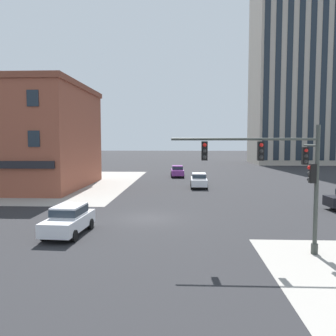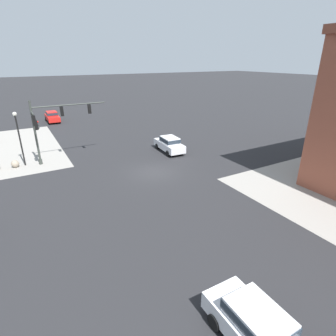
{
  "view_description": "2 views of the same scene",
  "coord_description": "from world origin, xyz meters",
  "px_view_note": "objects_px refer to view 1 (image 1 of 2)",
  "views": [
    {
      "loc": [
        2.46,
        -24.1,
        5.39
      ],
      "look_at": [
        1.2,
        3.18,
        3.26
      ],
      "focal_mm": 37.9,
      "sensor_mm": 36.0,
      "label": 1
    },
    {
      "loc": [
        10.1,
        20.2,
        9.58
      ],
      "look_at": [
        0.27,
        3.0,
        1.54
      ],
      "focal_mm": 28.93,
      "sensor_mm": 36.0,
      "label": 2
    }
  ],
  "objects_px": {
    "traffic_signal_main": "(286,171)",
    "car_cross_westbound": "(69,219)",
    "car_main_southbound_far": "(199,180)",
    "car_cross_eastbound": "(177,171)"
  },
  "relations": [
    {
      "from": "traffic_signal_main",
      "to": "car_cross_westbound",
      "type": "relative_size",
      "value": 1.55
    },
    {
      "from": "car_main_southbound_far",
      "to": "traffic_signal_main",
      "type": "bearing_deg",
      "value": -82.23
    },
    {
      "from": "traffic_signal_main",
      "to": "car_main_southbound_far",
      "type": "xyz_separation_m",
      "value": [
        -3.16,
        23.19,
        -3.0
      ]
    },
    {
      "from": "traffic_signal_main",
      "to": "car_cross_eastbound",
      "type": "distance_m",
      "value": 35.64
    },
    {
      "from": "car_main_southbound_far",
      "to": "car_cross_westbound",
      "type": "height_order",
      "value": "same"
    },
    {
      "from": "car_cross_eastbound",
      "to": "traffic_signal_main",
      "type": "bearing_deg",
      "value": -80.51
    },
    {
      "from": "traffic_signal_main",
      "to": "car_cross_eastbound",
      "type": "bearing_deg",
      "value": 99.49
    },
    {
      "from": "car_cross_westbound",
      "to": "car_cross_eastbound",
      "type": "bearing_deg",
      "value": 80.21
    },
    {
      "from": "traffic_signal_main",
      "to": "car_cross_westbound",
      "type": "height_order",
      "value": "traffic_signal_main"
    },
    {
      "from": "traffic_signal_main",
      "to": "car_main_southbound_far",
      "type": "distance_m",
      "value": 23.59
    }
  ]
}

